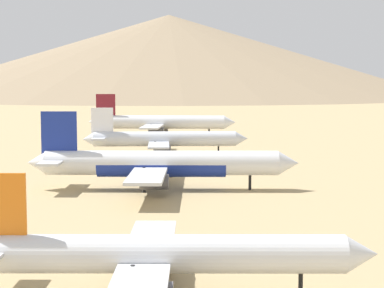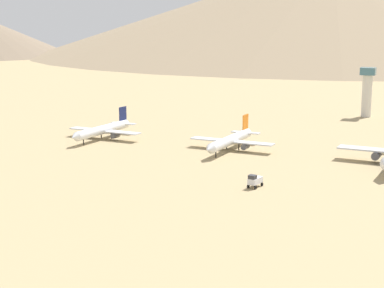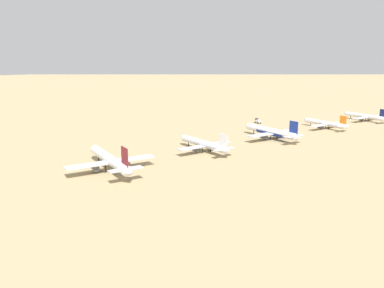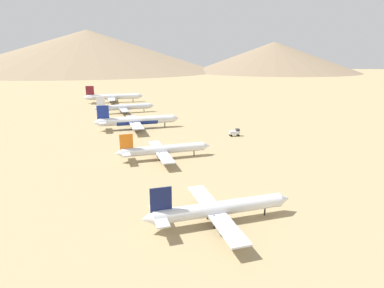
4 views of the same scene
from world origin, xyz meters
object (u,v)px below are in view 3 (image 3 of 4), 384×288
object	(u,v)px
parked_jet_1	(325,123)
parked_jet_3	(204,144)
service_truck	(258,121)
parked_jet_2	(271,132)
parked_jet_4	(110,160)
parked_jet_0	(365,116)

from	to	relation	value
parked_jet_1	parked_jet_3	xyz separation A→B (m)	(3.46, 113.07, 0.46)
service_truck	parked_jet_3	bearing A→B (deg)	114.95
parked_jet_2	parked_jet_3	bearing A→B (deg)	87.88
parked_jet_1	service_truck	world-z (taller)	parked_jet_1
parked_jet_1	parked_jet_4	distance (m)	170.82
parked_jet_3	service_truck	distance (m)	99.94
parked_jet_2	parked_jet_4	bearing A→B (deg)	88.89
parked_jet_3	parked_jet_4	xyz separation A→B (m)	(0.15, 57.70, 0.83)
parked_jet_0	parked_jet_4	bearing A→B (deg)	88.66
parked_jet_1	parked_jet_2	world-z (taller)	parked_jet_2
parked_jet_0	parked_jet_3	distance (m)	167.32
parked_jet_3	service_truck	bearing A→B (deg)	-65.05
parked_jet_0	service_truck	size ratio (longest dim) A/B	7.09
parked_jet_3	service_truck	size ratio (longest dim) A/B	7.95
parked_jet_1	parked_jet_0	bearing A→B (deg)	-91.74
parked_jet_1	service_truck	size ratio (longest dim) A/B	7.11
service_truck	parked_jet_0	bearing A→B (deg)	-121.65
parked_jet_3	parked_jet_4	size ratio (longest dim) A/B	0.84
parked_jet_4	service_truck	world-z (taller)	parked_jet_4
parked_jet_0	parked_jet_3	size ratio (longest dim) A/B	0.89
parked_jet_3	service_truck	world-z (taller)	parked_jet_3
parked_jet_0	service_truck	world-z (taller)	parked_jet_0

